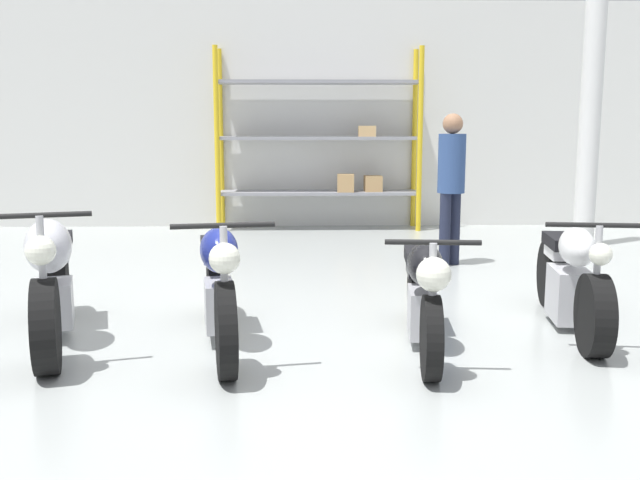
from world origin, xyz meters
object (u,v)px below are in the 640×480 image
at_px(shelving_rack, 324,142).
at_px(motorcycle_blue, 219,285).
at_px(person_browsing, 451,176).
at_px(motorcycle_silver, 51,280).
at_px(motorcycle_black, 423,292).
at_px(motorcycle_white, 571,280).

distance_m(shelving_rack, motorcycle_blue, 6.22).
height_order(shelving_rack, person_browsing, shelving_rack).
relative_size(shelving_rack, motorcycle_silver, 1.54).
height_order(motorcycle_black, motorcycle_white, motorcycle_white).
bearing_deg(motorcycle_silver, motorcycle_blue, 69.90).
xyz_separation_m(shelving_rack, motorcycle_blue, (-0.98, -6.08, -0.91)).
relative_size(motorcycle_blue, person_browsing, 1.21).
height_order(motorcycle_silver, person_browsing, person_browsing).
xyz_separation_m(motorcycle_black, motorcycle_white, (1.30, 0.51, -0.03)).
height_order(motorcycle_silver, motorcycle_blue, motorcycle_silver).
height_order(shelving_rack, motorcycle_black, shelving_rack).
relative_size(shelving_rack, motorcycle_white, 1.55).
bearing_deg(motorcycle_white, shelving_rack, -154.31).
relative_size(motorcycle_black, motorcycle_white, 0.96).
relative_size(motorcycle_silver, person_browsing, 1.17).
distance_m(motorcycle_black, motorcycle_white, 1.40).
height_order(shelving_rack, motorcycle_blue, shelving_rack).
height_order(motorcycle_blue, motorcycle_black, motorcycle_blue).
height_order(motorcycle_blue, person_browsing, person_browsing).
height_order(motorcycle_silver, motorcycle_black, motorcycle_silver).
distance_m(motorcycle_black, person_browsing, 3.34).
bearing_deg(motorcycle_silver, person_browsing, 113.27).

